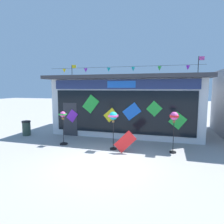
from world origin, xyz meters
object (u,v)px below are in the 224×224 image
wind_spinner_far_left (63,121)px  wind_spinner_left (113,119)px  kite_shop_building (129,104)px  trash_bin (26,128)px  display_kite_on_ground (125,142)px  wind_spinner_center_left (174,119)px

wind_spinner_far_left → wind_spinner_left: wind_spinner_left is taller
wind_spinner_far_left → wind_spinner_left: size_ratio=0.95×
wind_spinner_far_left → kite_shop_building: bearing=57.5°
trash_bin → display_kite_on_ground: (6.51, -1.58, 0.06)m
wind_spinner_center_left → wind_spinner_far_left: bearing=-178.3°
kite_shop_building → display_kite_on_ground: (0.73, -4.54, -1.31)m
kite_shop_building → trash_bin: bearing=-152.9°
wind_spinner_left → wind_spinner_center_left: wind_spinner_center_left is taller
display_kite_on_ground → kite_shop_building: bearing=99.1°
wind_spinner_center_left → trash_bin: size_ratio=2.07×
wind_spinner_left → display_kite_on_ground: wind_spinner_left is taller
wind_spinner_center_left → kite_shop_building: bearing=125.5°
wind_spinner_left → display_kite_on_ground: 1.20m
wind_spinner_center_left → display_kite_on_ground: bearing=-163.4°
display_kite_on_ground → wind_spinner_far_left: bearing=172.3°
kite_shop_building → wind_spinner_far_left: 4.88m
kite_shop_building → wind_spinner_far_left: kite_shop_building is taller
trash_bin → display_kite_on_ground: bearing=-13.6°
kite_shop_building → display_kite_on_ground: kite_shop_building is taller
wind_spinner_center_left → trash_bin: (-8.58, 0.96, -1.07)m
wind_spinner_far_left → trash_bin: wind_spinner_far_left is taller
kite_shop_building → wind_spinner_center_left: 4.82m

